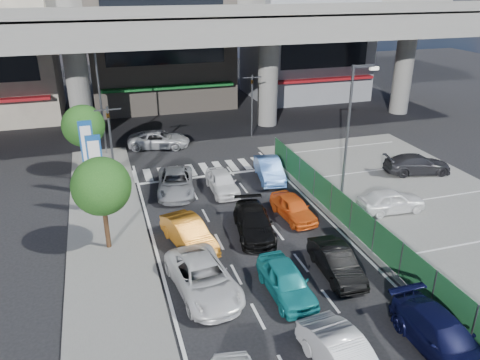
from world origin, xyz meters
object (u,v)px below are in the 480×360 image
object	(u,v)px
hatch_black_mid_right	(336,262)
parked_sedan_white	(391,201)
traffic_light_left	(109,126)
sedan_white_mid_left	(203,278)
hatch_white_back_mid	(345,359)
taxi_orange_right	(293,208)
street_lamp_right	(351,122)
wagon_silver_front_left	(176,183)
crossing_wagon_silver	(159,139)
street_lamp_left	(102,93)
tree_far	(83,126)
signboard_near	(96,164)
minivan_navy_back	(443,337)
traffic_cone	(357,206)
traffic_light_right	(252,90)
kei_truck_front_right	(269,169)
sedan_black_mid	(254,222)
sedan_white_front_mid	(222,182)
parked_sedan_dgrey	(417,164)
signboard_far	(88,147)
tree_near	(101,187)
taxi_orange_left	(189,234)
taxi_teal_mid	(286,281)

from	to	relation	value
hatch_black_mid_right	parked_sedan_white	bearing A→B (deg)	40.77
traffic_light_left	sedan_white_mid_left	xyz separation A→B (m)	(2.91, -12.80, -3.25)
hatch_white_back_mid	taxi_orange_right	xyz separation A→B (m)	(2.84, 11.01, -0.06)
hatch_white_back_mid	parked_sedan_white	distance (m)	13.07
street_lamp_right	wagon_silver_front_left	world-z (taller)	street_lamp_right
sedan_white_mid_left	crossing_wagon_silver	distance (m)	19.28
street_lamp_left	tree_far	world-z (taller)	street_lamp_left
signboard_near	hatch_black_mid_right	world-z (taller)	signboard_near
minivan_navy_back	sedan_white_mid_left	distance (m)	9.43
traffic_cone	wagon_silver_front_left	bearing A→B (deg)	148.81
taxi_orange_right	parked_sedan_white	world-z (taller)	parked_sedan_white
traffic_light_right	parked_sedan_white	xyz separation A→B (m)	(3.14, -15.70, -3.21)
kei_truck_front_right	traffic_light_right	bearing A→B (deg)	87.64
tree_far	taxi_orange_right	distance (m)	15.12
sedan_white_mid_left	parked_sedan_white	distance (m)	12.61
street_lamp_right	minivan_navy_back	distance (m)	13.74
crossing_wagon_silver	traffic_cone	distance (m)	17.28
sedan_white_mid_left	crossing_wagon_silver	xyz separation A→B (m)	(0.87, 19.26, -0.02)
traffic_light_right	sedan_white_mid_left	distance (m)	21.90
hatch_black_mid_right	sedan_black_mid	distance (m)	5.17
tree_far	sedan_white_front_mid	size ratio (longest dim) A/B	1.24
kei_truck_front_right	parked_sedan_dgrey	xyz separation A→B (m)	(10.00, -2.14, 0.02)
wagon_silver_front_left	crossing_wagon_silver	world-z (taller)	crossing_wagon_silver
signboard_far	sedan_black_mid	bearing A→B (deg)	-43.97
tree_near	sedan_black_mid	world-z (taller)	tree_near
street_lamp_right	traffic_cone	xyz separation A→B (m)	(-0.33, -2.13, -4.39)
traffic_light_left	sedan_white_mid_left	world-z (taller)	traffic_light_left
parked_sedan_white	traffic_cone	size ratio (longest dim) A/B	6.15
traffic_light_right	taxi_orange_left	xyz separation A→B (m)	(-8.64, -15.90, -3.25)
signboard_near	traffic_light_right	bearing A→B (deg)	40.91
street_lamp_left	taxi_orange_left	size ratio (longest dim) A/B	1.91
parked_sedan_white	traffic_light_right	bearing A→B (deg)	14.57
street_lamp_right	street_lamp_left	size ratio (longest dim) A/B	1.00
tree_far	hatch_black_mid_right	world-z (taller)	tree_far
minivan_navy_back	street_lamp_left	bearing A→B (deg)	112.29
taxi_teal_mid	traffic_cone	bearing A→B (deg)	39.93
sedan_black_mid	crossing_wagon_silver	world-z (taller)	crossing_wagon_silver
parked_sedan_dgrey	tree_far	bearing A→B (deg)	84.46
tree_near	parked_sedan_white	size ratio (longest dim) A/B	1.23
taxi_orange_left	traffic_light_right	bearing A→B (deg)	47.91
parked_sedan_white	signboard_near	bearing A→B (deg)	76.77
taxi_orange_right	hatch_black_mid_right	bearing A→B (deg)	-98.08
street_lamp_left	kei_truck_front_right	bearing A→B (deg)	-38.97
sedan_white_mid_left	taxi_teal_mid	xyz separation A→B (m)	(3.30, -1.19, -0.02)
traffic_cone	signboard_near	bearing A→B (deg)	163.65
signboard_near	hatch_white_back_mid	xyz separation A→B (m)	(7.40, -14.68, -2.37)
sedan_white_mid_left	taxi_orange_left	distance (m)	3.90
parked_sedan_dgrey	street_lamp_left	bearing A→B (deg)	74.78
parked_sedan_dgrey	crossing_wagon_silver	bearing A→B (deg)	68.28
signboard_near	parked_sedan_white	world-z (taller)	signboard_near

